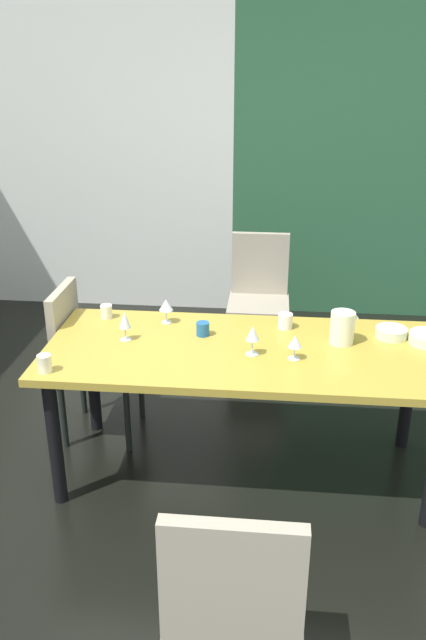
# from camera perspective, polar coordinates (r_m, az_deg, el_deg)

# --- Properties ---
(ground_plane) EXTENTS (5.89, 5.58, 0.02)m
(ground_plane) POSITION_cam_1_polar(r_m,az_deg,el_deg) (3.39, -2.81, -16.25)
(ground_plane) COLOR black
(back_panel_interior) EXTENTS (3.01, 0.10, 2.87)m
(back_panel_interior) POSITION_cam_1_polar(r_m,az_deg,el_deg) (5.69, -13.94, 15.34)
(back_panel_interior) COLOR silver
(back_panel_interior) RESTS_ON ground_plane
(garden_window_panel) EXTENTS (2.88, 0.10, 2.87)m
(garden_window_panel) POSITION_cam_1_polar(r_m,az_deg,el_deg) (5.48, 17.65, 14.69)
(garden_window_panel) COLOR #295839
(garden_window_panel) RESTS_ON ground_plane
(dining_table) EXTENTS (2.05, 0.89, 0.76)m
(dining_table) POSITION_cam_1_polar(r_m,az_deg,el_deg) (3.23, 2.94, -3.87)
(dining_table) COLOR #B39635
(dining_table) RESTS_ON ground_plane
(chair_left_far) EXTENTS (0.45, 0.44, 0.92)m
(chair_left_far) POSITION_cam_1_polar(r_m,az_deg,el_deg) (3.74, -11.42, -3.04)
(chair_left_far) COLOR #A09682
(chair_left_far) RESTS_ON ground_plane
(chair_head_near) EXTENTS (0.44, 0.44, 0.97)m
(chair_head_near) POSITION_cam_1_polar(r_m,az_deg,el_deg) (2.16, 1.92, -24.75)
(chair_head_near) COLOR #A09682
(chair_head_near) RESTS_ON ground_plane
(chair_head_far) EXTENTS (0.44, 0.45, 0.95)m
(chair_head_far) POSITION_cam_1_polar(r_m,az_deg,el_deg) (4.59, 4.23, 2.50)
(chair_head_far) COLOR #A09682
(chair_head_far) RESTS_ON ground_plane
(wine_glass_rear) EXTENTS (0.07, 0.07, 0.15)m
(wine_glass_rear) POSITION_cam_1_polar(r_m,az_deg,el_deg) (3.08, 3.64, -1.31)
(wine_glass_rear) COLOR silver
(wine_glass_rear) RESTS_ON dining_table
(wine_glass_front) EXTENTS (0.06, 0.06, 0.16)m
(wine_glass_front) POSITION_cam_1_polar(r_m,az_deg,el_deg) (3.27, -8.08, -0.06)
(wine_glass_front) COLOR silver
(wine_glass_front) RESTS_ON dining_table
(wine_glass_east) EXTENTS (0.07, 0.07, 0.13)m
(wine_glass_east) POSITION_cam_1_polar(r_m,az_deg,el_deg) (3.06, 7.50, -2.03)
(wine_glass_east) COLOR silver
(wine_glass_east) RESTS_ON dining_table
(wine_glass_south) EXTENTS (0.08, 0.08, 0.14)m
(wine_glass_south) POSITION_cam_1_polar(r_m,az_deg,el_deg) (3.46, -4.32, 1.33)
(wine_glass_south) COLOR silver
(wine_glass_south) RESTS_ON dining_table
(serving_bowl_corner) EXTENTS (0.17, 0.17, 0.05)m
(serving_bowl_corner) POSITION_cam_1_polar(r_m,az_deg,el_deg) (3.43, 15.99, -1.12)
(serving_bowl_corner) COLOR silver
(serving_bowl_corner) RESTS_ON dining_table
(cup_left) EXTENTS (0.08, 0.08, 0.08)m
(cup_left) POSITION_cam_1_polar(r_m,az_deg,el_deg) (3.43, 6.64, -0.09)
(cup_left) COLOR white
(cup_left) RESTS_ON dining_table
(cup_right) EXTENTS (0.07, 0.07, 0.07)m
(cup_right) POSITION_cam_1_polar(r_m,az_deg,el_deg) (3.32, -0.94, -0.82)
(cup_right) COLOR #1F5C98
(cup_right) RESTS_ON dining_table
(cup_north) EXTENTS (0.07, 0.07, 0.08)m
(cup_north) POSITION_cam_1_polar(r_m,az_deg,el_deg) (3.59, -9.72, 0.77)
(cup_north) COLOR white
(cup_north) RESTS_ON dining_table
(cup_near_shelf) EXTENTS (0.07, 0.07, 0.09)m
(cup_near_shelf) POSITION_cam_1_polar(r_m,az_deg,el_deg) (3.04, -15.15, -3.86)
(cup_near_shelf) COLOR white
(cup_near_shelf) RESTS_ON dining_table
(pitcher_west) EXTENTS (0.14, 0.13, 0.17)m
(pitcher_west) POSITION_cam_1_polar(r_m,az_deg,el_deg) (3.28, 11.75, -0.67)
(pitcher_west) COLOR #E9EDCC
(pitcher_west) RESTS_ON dining_table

